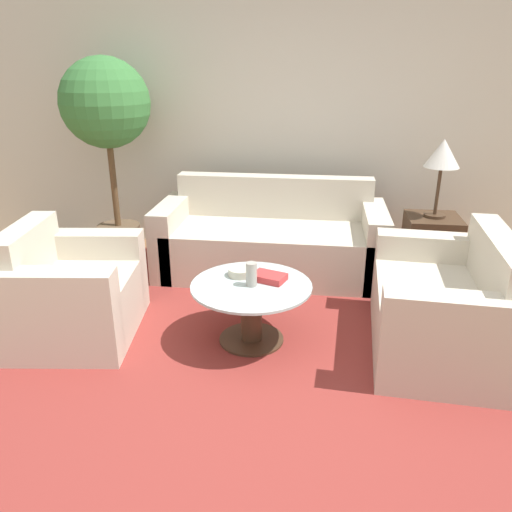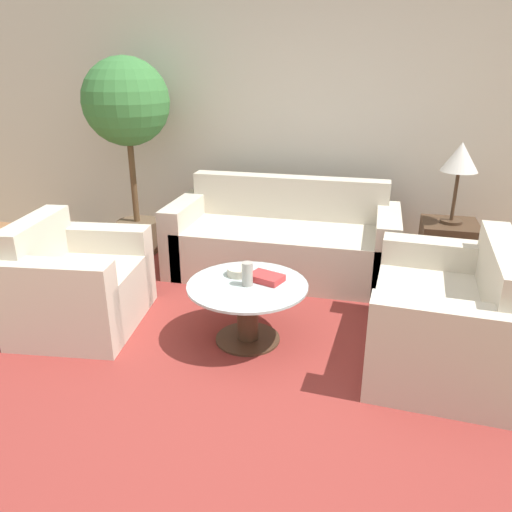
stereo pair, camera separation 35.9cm
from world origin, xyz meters
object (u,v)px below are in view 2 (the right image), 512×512
loveseat (449,320)px  vase (247,274)px  table_lamp (460,160)px  book_stack (266,278)px  coffee_table (248,305)px  potted_plant (127,116)px  sofa_main (283,242)px  bowl (239,271)px  armchair (75,287)px

loveseat → vase: (-1.33, -0.09, 0.23)m
table_lamp → book_stack: 1.92m
coffee_table → potted_plant: size_ratio=0.44×
coffee_table → vase: bearing=-76.6°
sofa_main → bowl: bearing=-95.0°
armchair → sofa_main: bearing=-51.1°
sofa_main → vase: size_ratio=12.32×
sofa_main → table_lamp: 1.65m
armchair → table_lamp: table_lamp is taller
sofa_main → coffee_table: 1.30m
bowl → potted_plant: bearing=137.8°
bowl → loveseat: bearing=-2.9°
loveseat → book_stack: 1.24m
sofa_main → potted_plant: bearing=174.3°
sofa_main → loveseat: bearing=-42.9°
coffee_table → potted_plant: potted_plant is taller
vase → book_stack: bearing=44.2°
potted_plant → vase: bearing=-43.6°
sofa_main → loveseat: sofa_main is taller
vase → book_stack: size_ratio=0.63×
table_lamp → sofa_main: bearing=179.8°
potted_plant → table_lamp: bearing=-3.1°
potted_plant → bowl: (1.45, -1.31, -0.90)m
coffee_table → potted_plant: 2.38m
loveseat → table_lamp: bearing=178.6°
coffee_table → bowl: (-0.10, 0.14, 0.18)m
table_lamp → book_stack: (-1.33, -1.21, -0.65)m
loveseat → potted_plant: (-2.88, 1.39, 1.08)m
vase → book_stack: vase is taller
sofa_main → armchair: sofa_main is taller
sofa_main → table_lamp: table_lamp is taller
book_stack → table_lamp: bearing=62.0°
coffee_table → loveseat: bearing=3.0°
coffee_table → book_stack: size_ratio=3.13×
armchair → coffee_table: 1.31m
table_lamp → coffee_table: bearing=-138.0°
vase → table_lamp: bearing=42.4°
vase → potted_plant: bearing=136.4°
potted_plant → vase: (1.55, -1.47, -0.85)m
armchair → book_stack: bearing=-91.3°
table_lamp → vase: size_ratio=4.04×
loveseat → coffee_table: 1.33m
armchair → bowl: (1.21, 0.19, 0.17)m
coffee_table → potted_plant: bearing=136.7°
loveseat → potted_plant: size_ratio=0.69×
sofa_main → table_lamp: (1.43, -0.00, 0.82)m
potted_plant → book_stack: potted_plant is taller
potted_plant → book_stack: bearing=-39.7°
coffee_table → vase: 0.24m
loveseat → book_stack: loveseat is taller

